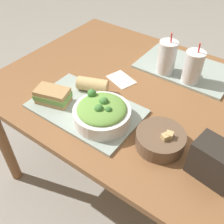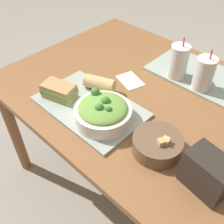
# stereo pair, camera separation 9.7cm
# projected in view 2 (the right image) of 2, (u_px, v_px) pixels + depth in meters

# --- Properties ---
(ground_plane) EXTENTS (12.00, 12.00, 0.00)m
(ground_plane) POSITION_uv_depth(u_px,v_px,m) (137.00, 179.00, 1.67)
(ground_plane) COLOR gray
(dining_table) EXTENTS (1.31, 0.98, 0.71)m
(dining_table) POSITION_uv_depth(u_px,v_px,m) (145.00, 106.00, 1.25)
(dining_table) COLOR brown
(dining_table) RESTS_ON ground_plane
(tray_near) EXTENTS (0.46, 0.29, 0.01)m
(tray_near) POSITION_uv_depth(u_px,v_px,m) (90.00, 106.00, 1.11)
(tray_near) COLOR #99A89E
(tray_near) RESTS_ON dining_table
(tray_far) EXTENTS (0.46, 0.29, 0.01)m
(tray_far) POSITION_uv_depth(u_px,v_px,m) (198.00, 74.00, 1.28)
(tray_far) COLOR #99A89E
(tray_far) RESTS_ON dining_table
(salad_bowl) EXTENTS (0.23, 0.23, 0.10)m
(salad_bowl) POSITION_uv_depth(u_px,v_px,m) (103.00, 112.00, 1.01)
(salad_bowl) COLOR white
(salad_bowl) RESTS_ON tray_near
(soup_bowl) EXTENTS (0.18, 0.18, 0.08)m
(soup_bowl) POSITION_uv_depth(u_px,v_px,m) (157.00, 144.00, 0.92)
(soup_bowl) COLOR brown
(soup_bowl) RESTS_ON dining_table
(sandwich_near) EXTENTS (0.16, 0.12, 0.06)m
(sandwich_near) POSITION_uv_depth(u_px,v_px,m) (59.00, 91.00, 1.12)
(sandwich_near) COLOR tan
(sandwich_near) RESTS_ON tray_near
(baguette_near) EXTENTS (0.15, 0.11, 0.06)m
(baguette_near) POSITION_uv_depth(u_px,v_px,m) (100.00, 84.00, 1.17)
(baguette_near) COLOR tan
(baguette_near) RESTS_ON tray_near
(drink_cup_dark) EXTENTS (0.09, 0.09, 0.21)m
(drink_cup_dark) POSITION_uv_depth(u_px,v_px,m) (178.00, 63.00, 1.21)
(drink_cup_dark) COLOR silver
(drink_cup_dark) RESTS_ON tray_far
(drink_cup_red) EXTENTS (0.09, 0.09, 0.20)m
(drink_cup_red) POSITION_uv_depth(u_px,v_px,m) (204.00, 75.00, 1.15)
(drink_cup_red) COLOR silver
(drink_cup_red) RESTS_ON tray_far
(chip_bag) EXTENTS (0.15, 0.11, 0.13)m
(chip_bag) POSITION_uv_depth(u_px,v_px,m) (208.00, 173.00, 0.79)
(chip_bag) COLOR #28231E
(chip_bag) RESTS_ON dining_table
(napkin_folded) EXTENTS (0.15, 0.13, 0.00)m
(napkin_folded) POSITION_uv_depth(u_px,v_px,m) (130.00, 81.00, 1.25)
(napkin_folded) COLOR silver
(napkin_folded) RESTS_ON dining_table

